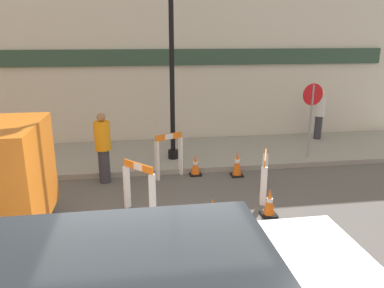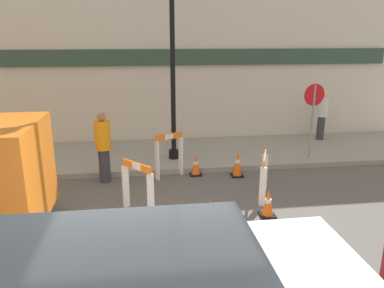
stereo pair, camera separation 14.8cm
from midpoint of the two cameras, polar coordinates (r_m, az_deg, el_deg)
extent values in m
cube|color=gray|center=(11.06, -6.81, -1.75)|extent=(18.00, 2.97, 0.14)
cube|color=beige|center=(12.11, -7.38, 12.73)|extent=(18.00, 0.12, 5.50)
cube|color=#2D4738|center=(12.00, -7.38, 12.93)|extent=(16.20, 0.10, 0.50)
cylinder|color=black|center=(10.50, -2.34, -1.53)|extent=(0.29, 0.29, 0.24)
cylinder|color=black|center=(10.01, -2.54, 14.67)|extent=(0.13, 0.13, 6.10)
cylinder|color=gray|center=(10.85, 18.20, 3.19)|extent=(0.06, 0.06, 2.05)
cylinder|color=red|center=(10.72, 18.56, 7.12)|extent=(0.60, 0.08, 0.60)
cube|color=white|center=(8.00, 11.26, -6.41)|extent=(0.14, 0.10, 0.85)
cube|color=white|center=(8.85, 11.50, -4.19)|extent=(0.14, 0.10, 0.85)
cube|color=orange|center=(8.25, 11.58, -2.01)|extent=(0.37, 0.91, 0.15)
cube|color=white|center=(8.25, 11.58, -2.01)|extent=(0.13, 0.28, 0.14)
cube|color=white|center=(9.56, -1.24, -1.85)|extent=(0.11, 0.14, 0.99)
cube|color=white|center=(9.24, -4.84, -2.57)|extent=(0.11, 0.14, 0.99)
cube|color=orange|center=(9.23, -3.06, 1.15)|extent=(0.68, 0.34, 0.15)
cube|color=white|center=(9.23, -3.06, 1.15)|extent=(0.21, 0.12, 0.13)
cube|color=white|center=(7.88, -9.49, -6.41)|extent=(0.14, 0.13, 0.91)
cube|color=white|center=(7.37, -5.70, -7.93)|extent=(0.14, 0.13, 0.91)
cube|color=orange|center=(7.43, -7.82, -3.39)|extent=(0.56, 0.62, 0.15)
cube|color=white|center=(7.43, -7.82, -3.39)|extent=(0.18, 0.20, 0.14)
cube|color=black|center=(7.74, 11.98, -10.56)|extent=(0.30, 0.30, 0.04)
cone|color=orange|center=(7.61, 12.11, -8.62)|extent=(0.22, 0.22, 0.54)
cylinder|color=white|center=(7.60, 12.12, -8.44)|extent=(0.13, 0.13, 0.08)
cube|color=black|center=(7.05, 3.34, -12.99)|extent=(0.30, 0.30, 0.04)
cone|color=orange|center=(6.90, 3.38, -10.63)|extent=(0.23, 0.23, 0.61)
cylinder|color=white|center=(6.89, 3.39, -10.41)|extent=(0.13, 0.13, 0.09)
cube|color=black|center=(9.67, 7.34, -4.76)|extent=(0.30, 0.30, 0.04)
cone|color=orange|center=(9.55, 7.41, -2.81)|extent=(0.22, 0.22, 0.66)
cylinder|color=white|center=(9.54, 7.42, -2.63)|extent=(0.13, 0.13, 0.09)
cube|color=black|center=(9.68, 1.02, -4.61)|extent=(0.30, 0.30, 0.04)
cone|color=orange|center=(9.58, 1.02, -3.04)|extent=(0.23, 0.22, 0.52)
cylinder|color=white|center=(9.57, 1.03, -2.90)|extent=(0.13, 0.13, 0.07)
cylinder|color=#33333D|center=(9.35, -12.71, -3.21)|extent=(0.36, 0.36, 0.83)
cylinder|color=orange|center=(9.13, -13.00, 1.29)|extent=(0.50, 0.50, 0.69)
sphere|color=#8E6647|center=(9.03, -13.18, 4.04)|extent=(0.27, 0.27, 0.21)
cylinder|color=#33333D|center=(13.08, 19.32, 2.33)|extent=(0.33, 0.33, 0.77)
cylinder|color=silver|center=(12.93, 19.62, 5.39)|extent=(0.46, 0.46, 0.65)
sphere|color=beige|center=(12.87, 19.80, 7.25)|extent=(0.29, 0.29, 0.21)
cube|color=#1E2328|center=(3.30, -10.52, -19.82)|extent=(2.42, 1.56, 0.55)
cylinder|color=black|center=(8.46, -26.15, -7.46)|extent=(0.60, 0.18, 0.60)
camera|label=1|loc=(0.07, -89.52, 0.14)|focal=35.00mm
camera|label=2|loc=(0.07, 90.48, -0.14)|focal=35.00mm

